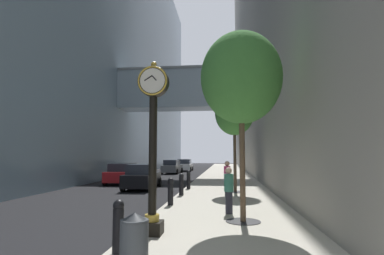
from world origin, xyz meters
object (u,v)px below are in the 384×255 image
bollard_third (171,191)px  pedestrian_by_clock (227,177)px  bollard_fifth (189,179)px  trash_bin (134,241)px  car_red_far (123,174)px  street_tree_mid_near (234,113)px  street_tree_near (241,78)px  pedestrian_walking (229,189)px  car_white_mid (185,165)px  car_black_near (142,177)px  bollard_second (153,202)px  bollard_fourth (181,184)px  street_clock (153,137)px  bollard_nearest (118,225)px  car_grey_trailing (172,167)px

bollard_third → pedestrian_by_clock: 3.87m
bollard_fifth → trash_bin: size_ratio=1.08×
car_red_far → street_tree_mid_near: bearing=-33.2°
street_tree_near → pedestrian_walking: street_tree_near is taller
pedestrian_walking → car_white_mid: bearing=100.5°
trash_bin → car_black_near: size_ratio=0.24×
bollard_second → car_red_far: 14.78m
car_black_near → car_white_mid: (-0.18, 22.55, 0.01)m
street_tree_mid_near → car_white_mid: street_tree_mid_near is taller
bollard_fourth → pedestrian_walking: size_ratio=0.69×
trash_bin → bollard_third: bearing=95.1°
street_clock → car_black_near: bearing=106.7°
bollard_fourth → pedestrian_walking: pedestrian_walking is taller
street_tree_near → pedestrian_by_clock: 6.96m
street_clock → pedestrian_walking: street_clock is taller
bollard_third → car_white_mid: size_ratio=0.26×
bollard_second → street_tree_mid_near: (2.86, 8.07, 3.91)m
pedestrian_walking → street_tree_near: bearing=-71.6°
bollard_nearest → trash_bin: (0.65, -0.96, -0.06)m
street_clock → bollard_nearest: bearing=-102.9°
pedestrian_by_clock → car_red_far: (-8.07, 7.47, -0.31)m
street_tree_mid_near → street_clock: bearing=-104.5°
bollard_nearest → pedestrian_by_clock: bearing=75.6°
car_white_mid → car_black_near: bearing=-89.6°
car_white_mid → car_grey_trailing: 5.86m
bollard_nearest → bollard_fifth: size_ratio=1.00×
car_black_near → car_grey_trailing: size_ratio=0.94×
bollard_nearest → street_clock: bearing=77.1°
bollard_fourth → car_grey_trailing: size_ratio=0.24×
trash_bin → pedestrian_walking: pedestrian_walking is taller
street_tree_mid_near → car_white_mid: 25.79m
bollard_third → car_grey_trailing: (-4.12, 23.82, 0.07)m
bollard_fifth → car_white_mid: bearing=98.2°
bollard_second → street_tree_near: bearing=5.6°
street_clock → pedestrian_walking: size_ratio=2.84×
trash_bin → car_red_far: (-6.32, 17.77, 0.10)m
street_tree_mid_near → car_black_near: street_tree_mid_near is taller
pedestrian_walking → car_red_far: size_ratio=0.40×
bollard_fifth → street_tree_mid_near: (2.86, -1.43, 3.91)m
street_clock → car_white_mid: size_ratio=1.07×
bollard_third → car_grey_trailing: size_ratio=0.24×
street_clock → bollard_fourth: 8.17m
bollard_nearest → pedestrian_by_clock: size_ratio=0.64×
trash_bin → car_grey_trailing: car_grey_trailing is taller
bollard_fifth → street_tree_near: size_ratio=0.18×
bollard_fourth → bollard_nearest: bearing=-90.0°
pedestrian_walking → bollard_nearest: bearing=-117.2°
bollard_nearest → bollard_second: bearing=90.0°
street_tree_mid_near → car_black_near: 7.49m
bollard_third → bollard_fifth: same height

